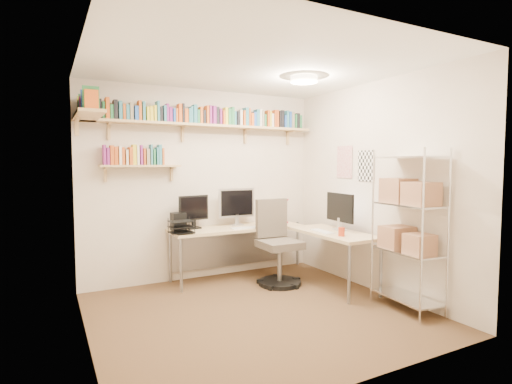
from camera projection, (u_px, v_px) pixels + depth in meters
ground at (257, 312)px, 4.10m from camera, size 3.20×3.20×0.00m
room_shell at (257, 161)px, 4.00m from camera, size 3.24×3.04×2.52m
wall_shelves at (179, 123)px, 4.92m from camera, size 3.12×1.09×0.80m
corner_desk at (254, 229)px, 5.14m from camera, size 2.12×1.79×1.20m
office_chair at (277, 248)px, 5.07m from camera, size 0.56×0.57×1.07m
wire_rack at (407, 216)px, 4.13m from camera, size 0.42×0.75×1.68m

